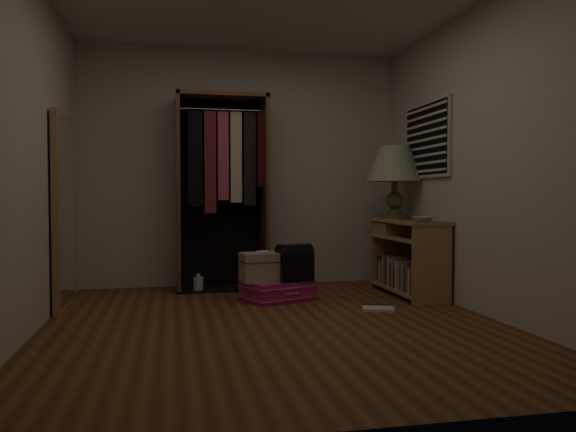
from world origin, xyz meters
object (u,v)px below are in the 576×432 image
object	(u,v)px
floor_mirror	(64,212)
pink_suitcase	(278,290)
black_bag	(294,262)
open_wardrobe	(224,176)
console_bookshelf	(407,255)
white_jug	(198,284)
table_lamp	(395,166)
train_case	(262,267)

from	to	relation	value
floor_mirror	pink_suitcase	size ratio (longest dim) A/B	2.26
pink_suitcase	black_bag	distance (m)	0.32
open_wardrobe	pink_suitcase	bearing A→B (deg)	-61.56
pink_suitcase	black_bag	world-z (taller)	black_bag
console_bookshelf	open_wardrobe	distance (m)	2.08
pink_suitcase	black_bag	xyz separation A→B (m)	(0.14, -0.07, 0.27)
floor_mirror	white_jug	world-z (taller)	floor_mirror
floor_mirror	table_lamp	world-z (taller)	floor_mirror
console_bookshelf	train_case	xyz separation A→B (m)	(-1.49, -0.10, -0.07)
console_bookshelf	white_jug	bearing A→B (deg)	164.62
train_case	white_jug	bearing A→B (deg)	123.35
floor_mirror	table_lamp	bearing A→B (deg)	6.49
pink_suitcase	table_lamp	world-z (taller)	table_lamp
open_wardrobe	black_bag	distance (m)	1.34
console_bookshelf	black_bag	size ratio (longest dim) A/B	3.09
open_wardrobe	floor_mirror	distance (m)	1.70
console_bookshelf	floor_mirror	size ratio (longest dim) A/B	0.66
white_jug	train_case	bearing A→B (deg)	-49.60
white_jug	table_lamp	bearing A→B (deg)	-6.44
pink_suitcase	train_case	size ratio (longest dim) A/B	1.75
console_bookshelf	open_wardrobe	xyz separation A→B (m)	(-1.77, 0.73, 0.81)
train_case	white_jug	size ratio (longest dim) A/B	2.30
black_bag	console_bookshelf	bearing A→B (deg)	-7.16
pink_suitcase	black_bag	bearing A→B (deg)	-48.13
open_wardrobe	train_case	xyz separation A→B (m)	(0.28, -0.83, -0.88)
train_case	open_wardrobe	bearing A→B (deg)	101.62
black_bag	table_lamp	bearing A→B (deg)	7.71
floor_mirror	train_case	world-z (taller)	floor_mirror
train_case	table_lamp	size ratio (longest dim) A/B	0.56
console_bookshelf	table_lamp	xyz separation A→B (m)	(0.00, 0.33, 0.92)
open_wardrobe	floor_mirror	xyz separation A→B (m)	(-1.47, -0.77, -0.35)
train_case	table_lamp	bearing A→B (deg)	8.95
floor_mirror	table_lamp	xyz separation A→B (m)	(3.24, 0.37, 0.46)
black_bag	floor_mirror	bearing A→B (deg)	163.31
table_lamp	open_wardrobe	bearing A→B (deg)	167.21
open_wardrobe	train_case	distance (m)	1.24
floor_mirror	open_wardrobe	bearing A→B (deg)	27.59
pink_suitcase	train_case	bearing A→B (deg)	166.15
floor_mirror	console_bookshelf	bearing A→B (deg)	0.66
pink_suitcase	white_jug	xyz separation A→B (m)	(-0.72, 0.63, -0.02)
open_wardrobe	pink_suitcase	xyz separation A→B (m)	(0.44, -0.80, -1.11)
train_case	black_bag	bearing A→B (deg)	-15.36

